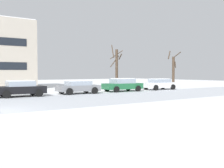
{
  "coord_description": "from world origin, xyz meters",
  "views": [
    {
      "loc": [
        -2.76,
        -14.46,
        2.01
      ],
      "look_at": [
        10.8,
        5.01,
        1.01
      ],
      "focal_mm": 42.4,
      "sensor_mm": 36.0,
      "label": 1
    }
  ],
  "objects_px": {
    "parked_car_black": "(21,88)",
    "parked_car_gray": "(78,87)",
    "parked_car_white": "(160,84)",
    "parked_car_green": "(123,85)"
  },
  "relations": [
    {
      "from": "parked_car_gray",
      "to": "parked_car_green",
      "type": "height_order",
      "value": "parked_car_green"
    },
    {
      "from": "parked_car_green",
      "to": "parked_car_white",
      "type": "height_order",
      "value": "parked_car_green"
    },
    {
      "from": "parked_car_black",
      "to": "parked_car_white",
      "type": "height_order",
      "value": "parked_car_black"
    },
    {
      "from": "parked_car_black",
      "to": "parked_car_gray",
      "type": "distance_m",
      "value": 5.46
    },
    {
      "from": "parked_car_black",
      "to": "parked_car_white",
      "type": "relative_size",
      "value": 0.95
    },
    {
      "from": "parked_car_gray",
      "to": "parked_car_white",
      "type": "relative_size",
      "value": 0.96
    },
    {
      "from": "parked_car_black",
      "to": "parked_car_gray",
      "type": "xyz_separation_m",
      "value": [
        5.46,
        0.01,
        -0.04
      ]
    },
    {
      "from": "parked_car_black",
      "to": "parked_car_green",
      "type": "height_order",
      "value": "parked_car_green"
    },
    {
      "from": "parked_car_white",
      "to": "parked_car_gray",
      "type": "bearing_deg",
      "value": 179.95
    },
    {
      "from": "parked_car_black",
      "to": "parked_car_gray",
      "type": "relative_size",
      "value": 0.99
    }
  ]
}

